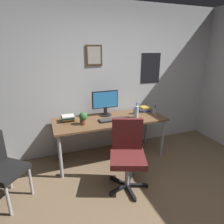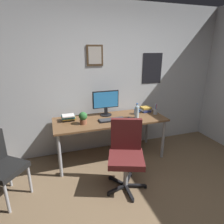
{
  "view_description": "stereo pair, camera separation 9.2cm",
  "coord_description": "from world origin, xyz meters",
  "px_view_note": "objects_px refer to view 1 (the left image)",
  "views": [
    {
      "loc": [
        -1.16,
        -1.1,
        1.85
      ],
      "look_at": [
        -0.17,
        1.62,
        0.88
      ],
      "focal_mm": 30.51,
      "sensor_mm": 36.0,
      "label": 1
    },
    {
      "loc": [
        -1.07,
        -1.13,
        1.85
      ],
      "look_at": [
        -0.17,
        1.62,
        0.88
      ],
      "focal_mm": 30.51,
      "sensor_mm": 36.0,
      "label": 2
    }
  ],
  "objects_px": {
    "side_chair": "(0,166)",
    "potted_plant": "(83,118)",
    "keyboard": "(112,120)",
    "monitor": "(105,102)",
    "computer_mouse": "(129,118)",
    "water_bottle": "(136,112)",
    "office_chair": "(127,151)",
    "pen_cup": "(154,111)",
    "coffee_mug_near": "(136,111)",
    "book_stack_left": "(68,118)",
    "book_stack_right": "(145,109)"
  },
  "relations": [
    {
      "from": "side_chair",
      "to": "pen_cup",
      "type": "height_order",
      "value": "pen_cup"
    },
    {
      "from": "office_chair",
      "to": "computer_mouse",
      "type": "distance_m",
      "value": 0.74
    },
    {
      "from": "monitor",
      "to": "book_stack_right",
      "type": "height_order",
      "value": "monitor"
    },
    {
      "from": "office_chair",
      "to": "book_stack_right",
      "type": "height_order",
      "value": "office_chair"
    },
    {
      "from": "pen_cup",
      "to": "book_stack_right",
      "type": "xyz_separation_m",
      "value": [
        -0.09,
        0.19,
        -0.01
      ]
    },
    {
      "from": "pen_cup",
      "to": "book_stack_right",
      "type": "height_order",
      "value": "pen_cup"
    },
    {
      "from": "office_chair",
      "to": "potted_plant",
      "type": "height_order",
      "value": "office_chair"
    },
    {
      "from": "coffee_mug_near",
      "to": "pen_cup",
      "type": "relative_size",
      "value": 0.6
    },
    {
      "from": "office_chair",
      "to": "water_bottle",
      "type": "relative_size",
      "value": 3.76
    },
    {
      "from": "monitor",
      "to": "potted_plant",
      "type": "height_order",
      "value": "monitor"
    },
    {
      "from": "pen_cup",
      "to": "side_chair",
      "type": "bearing_deg",
      "value": -168.99
    },
    {
      "from": "book_stack_right",
      "to": "keyboard",
      "type": "bearing_deg",
      "value": -161.83
    },
    {
      "from": "potted_plant",
      "to": "book_stack_left",
      "type": "height_order",
      "value": "potted_plant"
    },
    {
      "from": "keyboard",
      "to": "book_stack_right",
      "type": "height_order",
      "value": "book_stack_right"
    },
    {
      "from": "monitor",
      "to": "book_stack_left",
      "type": "relative_size",
      "value": 2.05
    },
    {
      "from": "monitor",
      "to": "coffee_mug_near",
      "type": "xyz_separation_m",
      "value": [
        0.54,
        -0.12,
        -0.19
      ]
    },
    {
      "from": "monitor",
      "to": "computer_mouse",
      "type": "bearing_deg",
      "value": -44.05
    },
    {
      "from": "book_stack_left",
      "to": "book_stack_right",
      "type": "xyz_separation_m",
      "value": [
        1.42,
        0.03,
        -0.01
      ]
    },
    {
      "from": "keyboard",
      "to": "water_bottle",
      "type": "bearing_deg",
      "value": -1.1
    },
    {
      "from": "keyboard",
      "to": "book_stack_left",
      "type": "relative_size",
      "value": 1.92
    },
    {
      "from": "monitor",
      "to": "book_stack_left",
      "type": "bearing_deg",
      "value": -173.92
    },
    {
      "from": "office_chair",
      "to": "book_stack_left",
      "type": "relative_size",
      "value": 4.24
    },
    {
      "from": "computer_mouse",
      "to": "monitor",
      "type": "bearing_deg",
      "value": 135.95
    },
    {
      "from": "side_chair",
      "to": "pen_cup",
      "type": "bearing_deg",
      "value": 11.01
    },
    {
      "from": "side_chair",
      "to": "book_stack_right",
      "type": "relative_size",
      "value": 4.11
    },
    {
      "from": "water_bottle",
      "to": "potted_plant",
      "type": "bearing_deg",
      "value": 179.77
    },
    {
      "from": "side_chair",
      "to": "keyboard",
      "type": "bearing_deg",
      "value": 14.66
    },
    {
      "from": "coffee_mug_near",
      "to": "water_bottle",
      "type": "bearing_deg",
      "value": -114.76
    },
    {
      "from": "side_chair",
      "to": "coffee_mug_near",
      "type": "distance_m",
      "value": 2.21
    },
    {
      "from": "potted_plant",
      "to": "pen_cup",
      "type": "height_order",
      "value": "pen_cup"
    },
    {
      "from": "side_chair",
      "to": "water_bottle",
      "type": "xyz_separation_m",
      "value": [
        2.03,
        0.41,
        0.33
      ]
    },
    {
      "from": "office_chair",
      "to": "potted_plant",
      "type": "bearing_deg",
      "value": 124.6
    },
    {
      "from": "water_bottle",
      "to": "pen_cup",
      "type": "xyz_separation_m",
      "value": [
        0.4,
        0.06,
        -0.05
      ]
    },
    {
      "from": "computer_mouse",
      "to": "keyboard",
      "type": "bearing_deg",
      "value": 174.91
    },
    {
      "from": "keyboard",
      "to": "monitor",
      "type": "bearing_deg",
      "value": 93.92
    },
    {
      "from": "side_chair",
      "to": "computer_mouse",
      "type": "xyz_separation_m",
      "value": [
        1.89,
        0.39,
        0.24
      ]
    },
    {
      "from": "monitor",
      "to": "computer_mouse",
      "type": "xyz_separation_m",
      "value": [
        0.32,
        -0.31,
        -0.22
      ]
    },
    {
      "from": "keyboard",
      "to": "computer_mouse",
      "type": "relative_size",
      "value": 3.91
    },
    {
      "from": "side_chair",
      "to": "coffee_mug_near",
      "type": "height_order",
      "value": "side_chair"
    },
    {
      "from": "office_chair",
      "to": "side_chair",
      "type": "bearing_deg",
      "value": 171.05
    },
    {
      "from": "monitor",
      "to": "water_bottle",
      "type": "height_order",
      "value": "monitor"
    },
    {
      "from": "office_chair",
      "to": "water_bottle",
      "type": "bearing_deg",
      "value": 55.23
    },
    {
      "from": "side_chair",
      "to": "potted_plant",
      "type": "height_order",
      "value": "potted_plant"
    },
    {
      "from": "water_bottle",
      "to": "side_chair",
      "type": "bearing_deg",
      "value": -168.64
    },
    {
      "from": "water_bottle",
      "to": "book_stack_left",
      "type": "relative_size",
      "value": 1.13
    },
    {
      "from": "keyboard",
      "to": "book_stack_left",
      "type": "xyz_separation_m",
      "value": [
        -0.68,
        0.21,
        0.04
      ]
    },
    {
      "from": "coffee_mug_near",
      "to": "book_stack_left",
      "type": "distance_m",
      "value": 1.2
    },
    {
      "from": "keyboard",
      "to": "book_stack_left",
      "type": "distance_m",
      "value": 0.71
    },
    {
      "from": "office_chair",
      "to": "pen_cup",
      "type": "distance_m",
      "value": 1.14
    },
    {
      "from": "book_stack_left",
      "to": "coffee_mug_near",
      "type": "bearing_deg",
      "value": -2.29
    }
  ]
}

